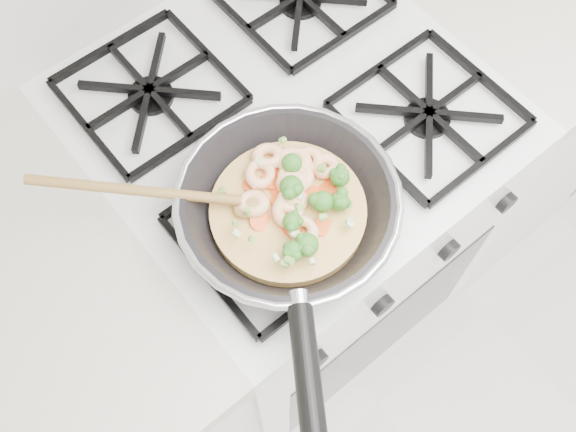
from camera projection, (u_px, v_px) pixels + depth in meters
stove at (288, 229)px, 1.41m from camera, size 0.60×0.60×0.92m
counter_right at (537, 45)px, 1.65m from camera, size 1.00×0.60×0.90m
skillet at (288, 209)px, 0.88m from camera, size 0.41×0.51×0.09m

